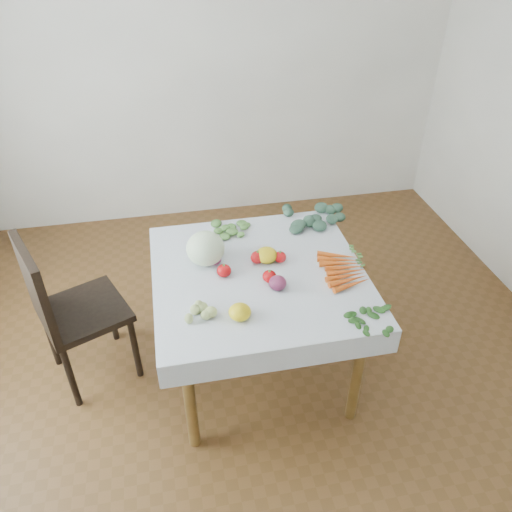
{
  "coord_description": "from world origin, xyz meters",
  "views": [
    {
      "loc": [
        -0.43,
        -2.07,
        2.39
      ],
      "look_at": [
        -0.0,
        0.07,
        0.82
      ],
      "focal_mm": 35.0,
      "sensor_mm": 36.0,
      "label": 1
    }
  ],
  "objects_px": {
    "heirloom_back": "(267,255)",
    "carrot_bunch": "(345,270)",
    "cabbage": "(205,248)",
    "table": "(259,287)",
    "chair": "(64,306)"
  },
  "relations": [
    {
      "from": "heirloom_back",
      "to": "carrot_bunch",
      "type": "bearing_deg",
      "value": -24.7
    },
    {
      "from": "cabbage",
      "to": "carrot_bunch",
      "type": "distance_m",
      "value": 0.76
    },
    {
      "from": "heirloom_back",
      "to": "carrot_bunch",
      "type": "relative_size",
      "value": 0.33
    },
    {
      "from": "table",
      "to": "carrot_bunch",
      "type": "relative_size",
      "value": 2.81
    },
    {
      "from": "table",
      "to": "carrot_bunch",
      "type": "xyz_separation_m",
      "value": [
        0.45,
        -0.09,
        0.12
      ]
    },
    {
      "from": "cabbage",
      "to": "table",
      "type": "bearing_deg",
      "value": -29.17
    },
    {
      "from": "chair",
      "to": "cabbage",
      "type": "bearing_deg",
      "value": -0.84
    },
    {
      "from": "table",
      "to": "cabbage",
      "type": "relative_size",
      "value": 4.81
    },
    {
      "from": "heirloom_back",
      "to": "carrot_bunch",
      "type": "height_order",
      "value": "heirloom_back"
    },
    {
      "from": "cabbage",
      "to": "heirloom_back",
      "type": "bearing_deg",
      "value": -9.32
    },
    {
      "from": "cabbage",
      "to": "carrot_bunch",
      "type": "height_order",
      "value": "cabbage"
    },
    {
      "from": "chair",
      "to": "table",
      "type": "bearing_deg",
      "value": -8.56
    },
    {
      "from": "chair",
      "to": "heirloom_back",
      "type": "distance_m",
      "value": 1.15
    },
    {
      "from": "table",
      "to": "cabbage",
      "type": "xyz_separation_m",
      "value": [
        -0.26,
        0.15,
        0.2
      ]
    },
    {
      "from": "chair",
      "to": "heirloom_back",
      "type": "relative_size",
      "value": 8.35
    }
  ]
}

